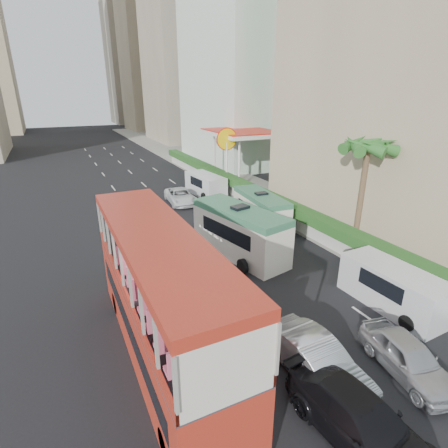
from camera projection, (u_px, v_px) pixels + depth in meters
ground_plane at (292, 312)px, 15.93m from camera, size 200.00×200.00×0.00m
double_decker_bus at (160, 297)px, 12.57m from camera, size 2.50×11.00×5.06m
car_silver_lane_a at (314, 377)px, 12.35m from camera, size 1.84×4.59×1.48m
car_silver_lane_b at (404, 372)px, 12.56m from camera, size 2.24×4.14×1.34m
car_black at (357, 439)px, 10.13m from camera, size 2.47×5.09×1.43m
van_asset at (181, 203)px, 31.44m from camera, size 2.48×4.74×1.27m
minibus_near at (240, 232)px, 21.10m from camera, size 3.55×7.00×2.96m
minibus_far at (261, 211)px, 25.42m from camera, size 2.38×5.82×2.52m
panel_van_near at (393, 288)px, 16.09m from camera, size 2.07×4.90×1.94m
panel_van_far at (206, 185)px, 33.56m from camera, size 2.47×5.12×1.98m
sidewalk at (226, 177)px, 40.57m from camera, size 6.00×120.00×0.18m
kerb_wall at (253, 200)px, 29.97m from camera, size 0.30×44.00×1.00m
hedge at (254, 190)px, 29.67m from camera, size 1.10×44.00×0.70m
palm_tree at (361, 197)px, 21.27m from camera, size 0.36×0.36×6.40m
shell_station at (242, 156)px, 38.34m from camera, size 6.50×8.00×5.50m
tower_far_a at (151, 35)px, 83.85m from camera, size 14.00×14.00×44.00m
tower_far_b at (132, 52)px, 103.03m from camera, size 14.00×14.00×40.00m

